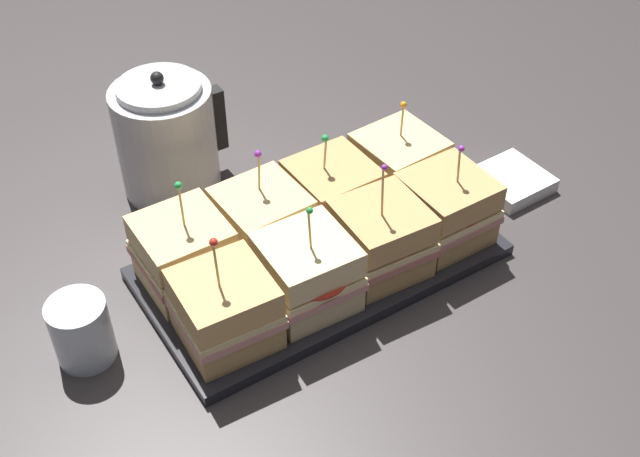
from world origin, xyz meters
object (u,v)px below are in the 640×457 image
object	(u,v)px
serving_platter	(320,261)
sandwich_back_far_left	(184,254)
sandwich_front_center_left	(307,273)
sandwich_front_far_left	(225,310)
napkin_stack	(511,181)
sandwich_back_center_left	(262,222)
kettle_steel	(167,138)
sandwich_back_far_right	(398,167)
sandwich_front_center_right	(381,239)
drinking_glass	(82,331)
sandwich_front_far_right	(446,209)
sandwich_back_center_right	(332,194)

from	to	relation	value
serving_platter	sandwich_back_far_left	xyz separation A→B (m)	(-0.18, 0.06, 0.06)
sandwich_front_center_left	sandwich_back_far_left	xyz separation A→B (m)	(-0.12, 0.12, 0.00)
sandwich_front_far_left	napkin_stack	xyz separation A→B (m)	(0.54, 0.05, -0.06)
sandwich_back_center_left	napkin_stack	distance (m)	0.43
sandwich_front_center_left	kettle_steel	size ratio (longest dim) A/B	0.80
sandwich_back_far_left	sandwich_back_far_right	xyz separation A→B (m)	(0.36, -0.00, -0.00)
serving_platter	kettle_steel	size ratio (longest dim) A/B	2.40
sandwich_front_far_left	sandwich_front_center_right	world-z (taller)	sandwich_front_center_right
sandwich_front_center_left	napkin_stack	xyz separation A→B (m)	(0.42, 0.05, -0.06)
sandwich_back_far_left	drinking_glass	world-z (taller)	sandwich_back_far_left
serving_platter	sandwich_front_center_right	world-z (taller)	sandwich_front_center_right
sandwich_front_center_right	sandwich_front_far_right	bearing A→B (deg)	0.85
sandwich_front_center_left	sandwich_front_center_right	distance (m)	0.12
sandwich_front_center_left	sandwich_back_far_right	world-z (taller)	sandwich_front_center_left
sandwich_front_center_left	sandwich_front_far_right	size ratio (longest dim) A/B	1.03
sandwich_back_center_left	drinking_glass	distance (m)	0.29
sandwich_back_center_right	sandwich_back_far_right	xyz separation A→B (m)	(0.12, -0.00, 0.00)
sandwich_front_far_left	sandwich_back_center_right	xyz separation A→B (m)	(0.24, 0.12, -0.00)
sandwich_front_center_left	napkin_stack	world-z (taller)	sandwich_front_center_left
drinking_glass	sandwich_back_center_left	bearing A→B (deg)	7.09
sandwich_front_center_right	sandwich_back_far_right	distance (m)	0.17
sandwich_back_far_left	sandwich_back_far_right	distance (m)	0.36
sandwich_front_center_left	sandwich_front_far_left	bearing A→B (deg)	179.25
serving_platter	sandwich_front_far_left	world-z (taller)	sandwich_front_far_left
drinking_glass	napkin_stack	bearing A→B (deg)	-3.02
drinking_glass	sandwich_front_center_left	bearing A→B (deg)	-16.96
serving_platter	sandwich_front_far_left	bearing A→B (deg)	-161.68
sandwich_back_center_left	sandwich_front_far_right	bearing A→B (deg)	-26.75
serving_platter	kettle_steel	bearing A→B (deg)	108.96
kettle_steel	napkin_stack	xyz separation A→B (m)	(0.46, -0.30, -0.08)
sandwich_back_far_left	kettle_steel	size ratio (longest dim) A/B	0.83
sandwich_back_center_right	drinking_glass	distance (m)	0.41
sandwich_front_center_right	sandwich_back_center_left	world-z (taller)	sandwich_front_center_right
sandwich_front_far_left	napkin_stack	distance (m)	0.55
kettle_steel	sandwich_front_center_right	bearing A→B (deg)	-65.36
sandwich_front_far_left	napkin_stack	size ratio (longest dim) A/B	1.61
serving_platter	sandwich_front_center_left	xyz separation A→B (m)	(-0.06, -0.06, 0.06)
sandwich_back_center_left	sandwich_front_center_right	bearing A→B (deg)	-45.33
sandwich_front_far_left	sandwich_front_far_right	size ratio (longest dim) A/B	1.07
sandwich_back_far_left	kettle_steel	xyz separation A→B (m)	(0.08, 0.23, 0.02)
sandwich_back_far_left	serving_platter	bearing A→B (deg)	-18.18
sandwich_front_center_left	drinking_glass	distance (m)	0.30
sandwich_back_center_right	napkin_stack	world-z (taller)	sandwich_back_center_right
napkin_stack	drinking_glass	bearing A→B (deg)	176.98
sandwich_back_far_right	kettle_steel	distance (m)	0.36
serving_platter	napkin_stack	world-z (taller)	napkin_stack
sandwich_back_far_left	napkin_stack	world-z (taller)	sandwich_back_far_left
sandwich_front_center_right	sandwich_front_far_right	size ratio (longest dim) A/B	1.14
sandwich_front_center_right	sandwich_front_far_left	bearing A→B (deg)	179.78
sandwich_front_far_left	sandwich_back_center_left	size ratio (longest dim) A/B	1.06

